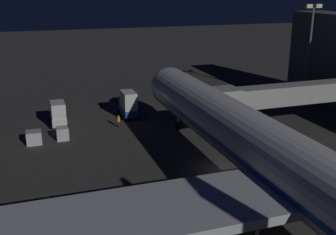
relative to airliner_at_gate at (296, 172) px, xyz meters
name	(u,v)px	position (x,y,z in m)	size (l,w,h in m)	color
ground_plane	(222,170)	(0.00, -12.39, -5.32)	(320.00, 320.00, 0.00)	#383533
airliner_at_gate	(296,172)	(0.00, 0.00, 0.00)	(48.15, 64.88, 18.62)	silver
jet_bridge	(283,95)	(-12.46, -20.30, 0.08)	(23.35, 3.40, 6.93)	#9E9E99
apron_floodlight_mast	(310,46)	(-25.50, -32.82, 4.21)	(2.90, 0.50, 16.23)	#59595E
catering_truck	(128,104)	(5.00, -34.40, -3.34)	(2.36, 4.97, 4.00)	#234C9E
ops_van	(58,113)	(15.37, -33.67, -3.54)	(2.36, 4.70, 3.50)	silver
baggage_container_near_belt	(62,134)	(15.38, -27.46, -4.48)	(1.51, 1.51, 1.67)	#B7BABF
baggage_container_spare	(34,138)	(18.90, -27.12, -4.49)	(1.85, 1.77, 1.66)	#B7BABF
ground_crew_by_belt_loader	(119,121)	(7.46, -30.00, -4.36)	(0.40, 0.40, 1.75)	black
traffic_cone_nose_port	(179,115)	(-2.20, -31.61, -5.04)	(0.36, 0.36, 0.55)	orange
traffic_cone_nose_starboard	(151,118)	(2.20, -31.61, -5.04)	(0.36, 0.36, 0.55)	orange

